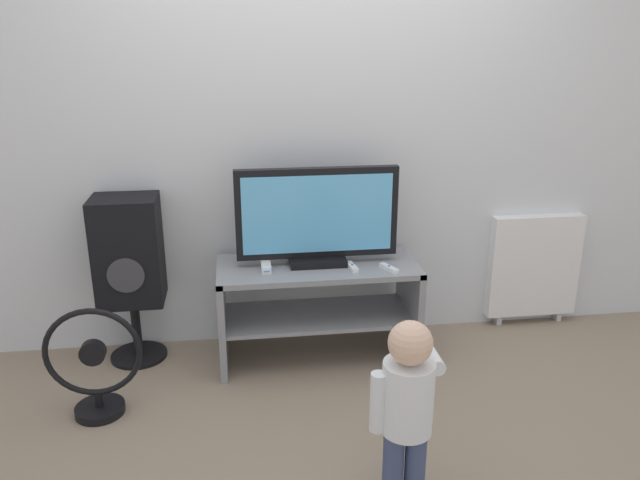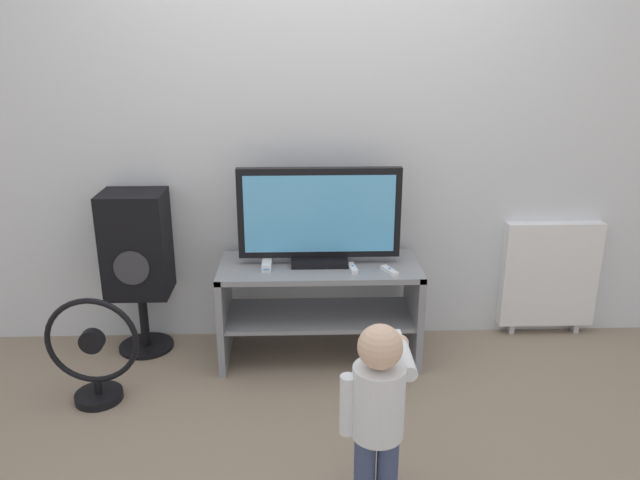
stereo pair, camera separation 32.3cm
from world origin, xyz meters
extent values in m
plane|color=gray|center=(0.00, 0.00, 0.00)|extent=(16.00, 16.00, 0.00)
cube|color=silver|center=(0.00, 0.55, 1.30)|extent=(10.00, 0.06, 2.60)
cube|color=gray|center=(0.00, 0.23, 0.54)|extent=(1.09, 0.47, 0.03)
cube|color=gray|center=(0.00, 0.23, 0.25)|extent=(1.05, 0.43, 0.02)
cube|color=gray|center=(-0.52, 0.23, 0.28)|extent=(0.04, 0.47, 0.55)
cube|color=gray|center=(0.52, 0.23, 0.28)|extent=(0.04, 0.47, 0.55)
cube|color=black|center=(0.00, 0.26, 0.57)|extent=(0.30, 0.20, 0.04)
cube|color=black|center=(0.00, 0.26, 0.84)|extent=(0.87, 0.05, 0.49)
cube|color=#59B2EA|center=(0.00, 0.23, 0.84)|extent=(0.80, 0.01, 0.42)
cube|color=white|center=(-0.28, 0.20, 0.57)|extent=(0.05, 0.17, 0.04)
cube|color=#3F8CE5|center=(-0.28, 0.12, 0.57)|extent=(0.03, 0.00, 0.01)
cube|color=white|center=(0.36, 0.10, 0.57)|extent=(0.08, 0.13, 0.02)
cylinder|color=#337FD8|center=(0.36, 0.10, 0.58)|extent=(0.01, 0.01, 0.00)
cube|color=white|center=(0.17, 0.14, 0.57)|extent=(0.05, 0.13, 0.02)
cylinder|color=#337FD8|center=(0.17, 0.14, 0.58)|extent=(0.01, 0.01, 0.00)
cylinder|color=#3F4C72|center=(0.14, -0.94, 0.16)|extent=(0.08, 0.08, 0.32)
cylinder|color=#3F4C72|center=(0.22, -0.94, 0.16)|extent=(0.08, 0.08, 0.32)
cylinder|color=white|center=(0.18, -0.94, 0.46)|extent=(0.20, 0.20, 0.29)
sphere|color=beige|center=(0.18, -0.94, 0.69)|extent=(0.17, 0.17, 0.17)
cylinder|color=white|center=(0.07, -0.94, 0.45)|extent=(0.06, 0.06, 0.24)
cylinder|color=white|center=(0.29, -0.82, 0.57)|extent=(0.06, 0.24, 0.06)
sphere|color=beige|center=(0.29, -0.70, 0.57)|extent=(0.07, 0.07, 0.07)
cube|color=white|center=(0.29, -0.66, 0.57)|extent=(0.03, 0.13, 0.02)
cylinder|color=black|center=(-1.01, 0.36, 0.01)|extent=(0.31, 0.31, 0.02)
cylinder|color=black|center=(-1.01, 0.36, 0.17)|extent=(0.05, 0.05, 0.35)
cube|color=black|center=(-1.01, 0.36, 0.64)|extent=(0.35, 0.28, 0.59)
cylinder|color=#38383D|center=(-1.01, 0.21, 0.55)|extent=(0.19, 0.01, 0.19)
cylinder|color=black|center=(-1.12, -0.18, 0.02)|extent=(0.23, 0.23, 0.04)
cylinder|color=black|center=(-1.12, -0.18, 0.08)|extent=(0.04, 0.04, 0.07)
torus|color=black|center=(-1.12, -0.18, 0.33)|extent=(0.45, 0.03, 0.45)
cylinder|color=black|center=(-1.12, -0.18, 0.33)|extent=(0.12, 0.05, 0.12)
cube|color=white|center=(1.38, 0.48, 0.38)|extent=(0.57, 0.08, 0.64)
cube|color=silver|center=(1.18, 0.48, 0.03)|extent=(0.03, 0.05, 0.06)
cube|color=silver|center=(1.58, 0.48, 0.03)|extent=(0.03, 0.05, 0.06)
camera|label=1|loc=(-0.42, -2.89, 1.76)|focal=35.00mm
camera|label=2|loc=(-0.10, -2.92, 1.76)|focal=35.00mm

